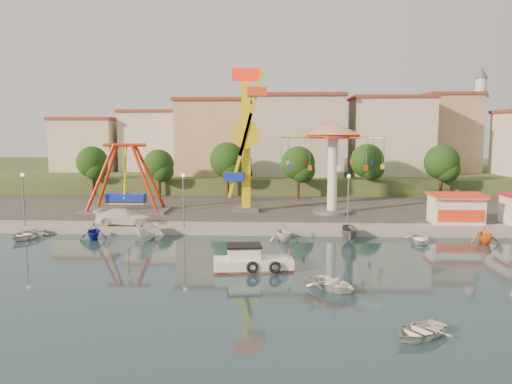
# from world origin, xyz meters

# --- Properties ---
(ground) EXTENTS (200.00, 200.00, 0.00)m
(ground) POSITION_xyz_m (0.00, 0.00, 0.00)
(ground) COLOR #16363D
(ground) RESTS_ON ground
(quay_deck) EXTENTS (200.00, 100.00, 0.60)m
(quay_deck) POSITION_xyz_m (0.00, 62.00, 0.30)
(quay_deck) COLOR #9E998E
(quay_deck) RESTS_ON ground
(asphalt_pad) EXTENTS (90.00, 28.00, 0.01)m
(asphalt_pad) POSITION_xyz_m (0.00, 30.00, 0.60)
(asphalt_pad) COLOR #4C4944
(asphalt_pad) RESTS_ON quay_deck
(hill_terrace) EXTENTS (200.00, 60.00, 3.00)m
(hill_terrace) POSITION_xyz_m (0.00, 67.00, 1.50)
(hill_terrace) COLOR #384C26
(hill_terrace) RESTS_ON ground
(pirate_ship_ride) EXTENTS (10.00, 5.00, 8.00)m
(pirate_ship_ride) POSITION_xyz_m (-16.57, 22.27, 4.39)
(pirate_ship_ride) COLOR #59595E
(pirate_ship_ride) RESTS_ON quay_deck
(kamikaze_tower) EXTENTS (3.99, 3.10, 16.50)m
(kamikaze_tower) POSITION_xyz_m (-2.37, 22.88, 8.59)
(kamikaze_tower) COLOR #59595E
(kamikaze_tower) RESTS_ON quay_deck
(wave_swinger) EXTENTS (11.60, 11.60, 10.40)m
(wave_swinger) POSITION_xyz_m (7.41, 21.98, 8.20)
(wave_swinger) COLOR #59595E
(wave_swinger) RESTS_ON quay_deck
(booth_left) EXTENTS (5.40, 3.78, 3.08)m
(booth_left) POSITION_xyz_m (19.47, 16.49, 2.16)
(booth_left) COLOR white
(booth_left) RESTS_ON quay_deck
(lamp_post_0) EXTENTS (0.14, 0.14, 5.00)m
(lamp_post_0) POSITION_xyz_m (-24.00, 13.00, 3.10)
(lamp_post_0) COLOR #59595E
(lamp_post_0) RESTS_ON quay_deck
(lamp_post_1) EXTENTS (0.14, 0.14, 5.00)m
(lamp_post_1) POSITION_xyz_m (-8.00, 13.00, 3.10)
(lamp_post_1) COLOR #59595E
(lamp_post_1) RESTS_ON quay_deck
(lamp_post_2) EXTENTS (0.14, 0.14, 5.00)m
(lamp_post_2) POSITION_xyz_m (8.00, 13.00, 3.10)
(lamp_post_2) COLOR #59595E
(lamp_post_2) RESTS_ON quay_deck
(tree_0) EXTENTS (4.60, 4.60, 7.19)m
(tree_0) POSITION_xyz_m (-26.00, 36.98, 5.47)
(tree_0) COLOR #382314
(tree_0) RESTS_ON quay_deck
(tree_1) EXTENTS (4.35, 4.35, 6.80)m
(tree_1) POSITION_xyz_m (-16.00, 36.24, 5.20)
(tree_1) COLOR #382314
(tree_1) RESTS_ON quay_deck
(tree_2) EXTENTS (5.02, 5.02, 7.85)m
(tree_2) POSITION_xyz_m (-6.00, 35.81, 5.92)
(tree_2) COLOR #382314
(tree_2) RESTS_ON quay_deck
(tree_3) EXTENTS (4.68, 4.68, 7.32)m
(tree_3) POSITION_xyz_m (4.00, 34.36, 5.55)
(tree_3) COLOR #382314
(tree_3) RESTS_ON quay_deck
(tree_4) EXTENTS (4.86, 4.86, 7.60)m
(tree_4) POSITION_xyz_m (14.00, 37.35, 5.75)
(tree_4) COLOR #382314
(tree_4) RESTS_ON quay_deck
(tree_5) EXTENTS (4.83, 4.83, 7.54)m
(tree_5) POSITION_xyz_m (24.00, 35.54, 5.71)
(tree_5) COLOR #382314
(tree_5) RESTS_ON quay_deck
(building_0) EXTENTS (9.26, 9.53, 11.87)m
(building_0) POSITION_xyz_m (-33.37, 46.06, 8.93)
(building_0) COLOR beige
(building_0) RESTS_ON hill_terrace
(building_1) EXTENTS (12.33, 9.01, 8.63)m
(building_1) POSITION_xyz_m (-21.33, 51.38, 7.32)
(building_1) COLOR silver
(building_1) RESTS_ON hill_terrace
(building_2) EXTENTS (11.95, 9.28, 11.23)m
(building_2) POSITION_xyz_m (-8.19, 51.96, 8.62)
(building_2) COLOR tan
(building_2) RESTS_ON hill_terrace
(building_3) EXTENTS (12.59, 10.50, 9.20)m
(building_3) POSITION_xyz_m (5.60, 48.80, 7.60)
(building_3) COLOR beige
(building_3) RESTS_ON hill_terrace
(building_4) EXTENTS (10.75, 9.23, 9.24)m
(building_4) POSITION_xyz_m (19.07, 52.20, 7.62)
(building_4) COLOR beige
(building_4) RESTS_ON hill_terrace
(building_5) EXTENTS (12.77, 10.96, 11.21)m
(building_5) POSITION_xyz_m (32.37, 50.33, 8.61)
(building_5) COLOR tan
(building_5) RESTS_ON hill_terrace
(minaret) EXTENTS (2.80, 2.80, 18.00)m
(minaret) POSITION_xyz_m (36.00, 54.00, 12.55)
(minaret) COLOR silver
(minaret) RESTS_ON hill_terrace
(cabin_motorboat) EXTENTS (5.92, 2.94, 2.00)m
(cabin_motorboat) POSITION_xyz_m (-0.69, 0.19, 0.53)
(cabin_motorboat) COLOR white
(cabin_motorboat) RESTS_ON ground
(rowboat_a) EXTENTS (4.16, 4.33, 0.73)m
(rowboat_a) POSITION_xyz_m (4.77, -4.07, 0.37)
(rowboat_a) COLOR white
(rowboat_a) RESTS_ON ground
(rowboat_b) EXTENTS (4.01, 3.84, 0.68)m
(rowboat_b) POSITION_xyz_m (8.15, -11.34, 0.34)
(rowboat_b) COLOR silver
(rowboat_b) RESTS_ON ground
(van) EXTENTS (5.55, 2.32, 1.60)m
(van) POSITION_xyz_m (-14.29, 14.00, 1.40)
(van) COLOR white
(van) RESTS_ON quay_deck
(moored_boat_0) EXTENTS (3.58, 4.49, 0.83)m
(moored_boat_0) POSITION_xyz_m (-22.23, 9.80, 0.42)
(moored_boat_0) COLOR silver
(moored_boat_0) RESTS_ON ground
(moored_boat_1) EXTENTS (3.15, 3.42, 1.52)m
(moored_boat_1) POSITION_xyz_m (-15.83, 9.80, 0.76)
(moored_boat_1) COLOR #121FA4
(moored_boat_1) RESTS_ON ground
(moored_boat_2) EXTENTS (1.99, 4.03, 1.49)m
(moored_boat_2) POSITION_xyz_m (-10.76, 9.80, 0.75)
(moored_boat_2) COLOR silver
(moored_boat_2) RESTS_ON ground
(moored_boat_4) EXTENTS (3.58, 3.86, 1.67)m
(moored_boat_4) POSITION_xyz_m (1.73, 9.80, 0.84)
(moored_boat_4) COLOR silver
(moored_boat_4) RESTS_ON ground
(moored_boat_5) EXTENTS (1.67, 3.82, 1.44)m
(moored_boat_5) POSITION_xyz_m (7.74, 9.80, 0.72)
(moored_boat_5) COLOR #5B5C61
(moored_boat_5) RESTS_ON ground
(moored_boat_6) EXTENTS (3.19, 4.00, 0.74)m
(moored_boat_6) POSITION_xyz_m (14.04, 9.80, 0.37)
(moored_boat_6) COLOR white
(moored_boat_6) RESTS_ON ground
(moored_boat_7) EXTENTS (2.78, 3.12, 1.50)m
(moored_boat_7) POSITION_xyz_m (19.76, 9.80, 0.75)
(moored_boat_7) COLOR orange
(moored_boat_7) RESTS_ON ground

